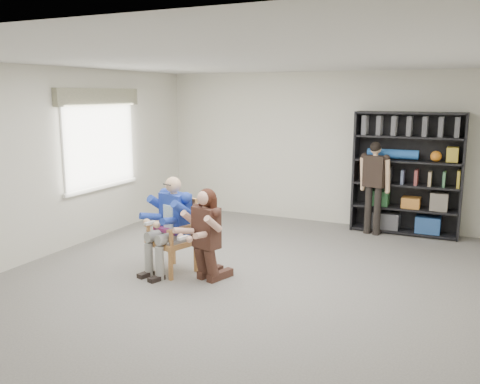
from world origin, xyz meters
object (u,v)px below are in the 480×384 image
at_px(armchair, 172,236).
at_px(kneeling_woman, 205,236).
at_px(standing_man, 374,188).
at_px(bookshelf, 407,174).
at_px(seated_man, 171,225).

height_order(armchair, kneeling_woman, kneeling_woman).
relative_size(armchair, standing_man, 0.63).
height_order(kneeling_woman, bookshelf, bookshelf).
bearing_deg(bookshelf, armchair, -127.72).
xyz_separation_m(armchair, bookshelf, (2.60, 3.37, 0.54)).
relative_size(kneeling_woman, bookshelf, 0.58).
xyz_separation_m(seated_man, standing_man, (2.11, 3.09, 0.14)).
distance_m(bookshelf, standing_man, 0.62).
bearing_deg(bookshelf, seated_man, -127.72).
distance_m(seated_man, standing_man, 3.74).
xyz_separation_m(kneeling_woman, standing_man, (1.53, 3.21, 0.20)).
bearing_deg(bookshelf, standing_man, -150.30).
height_order(seated_man, bookshelf, bookshelf).
relative_size(seated_man, bookshelf, 0.63).
bearing_deg(kneeling_woman, standing_man, 81.46).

